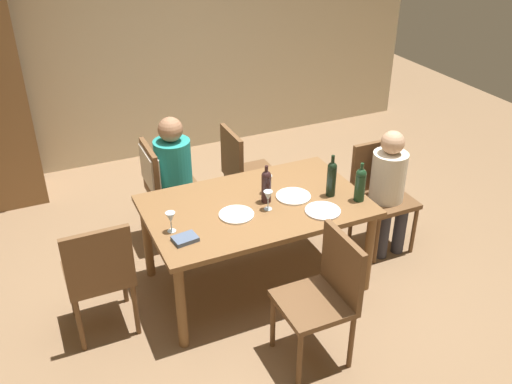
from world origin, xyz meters
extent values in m
plane|color=#846647|center=(0.00, 0.00, 0.00)|extent=(10.00, 10.00, 0.00)
cube|color=beige|center=(0.00, 2.70, 1.35)|extent=(6.40, 0.12, 2.70)
cube|color=brown|center=(0.00, 0.00, 0.70)|extent=(1.63, 1.01, 0.04)
cylinder|color=brown|center=(-0.75, -0.43, 0.34)|extent=(0.07, 0.07, 0.68)
cylinder|color=brown|center=(0.75, -0.43, 0.34)|extent=(0.07, 0.07, 0.68)
cylinder|color=brown|center=(-0.75, 0.43, 0.34)|extent=(0.07, 0.07, 0.68)
cylinder|color=brown|center=(0.75, 0.43, 0.34)|extent=(0.07, 0.07, 0.68)
cylinder|color=brown|center=(-0.18, 1.07, 0.22)|extent=(0.04, 0.04, 0.44)
cylinder|color=brown|center=(-0.18, 0.69, 0.22)|extent=(0.04, 0.04, 0.44)
cylinder|color=brown|center=(-0.56, 1.07, 0.22)|extent=(0.04, 0.04, 0.44)
cylinder|color=brown|center=(-0.56, 0.69, 0.22)|extent=(0.04, 0.04, 0.44)
cube|color=brown|center=(-0.37, 0.88, 0.46)|extent=(0.44, 0.44, 0.04)
cube|color=brown|center=(-0.57, 0.88, 0.70)|extent=(0.04, 0.44, 0.44)
cube|color=beige|center=(-0.57, 0.88, 0.72)|extent=(0.07, 0.40, 0.31)
cylinder|color=brown|center=(1.39, -0.19, 0.22)|extent=(0.04, 0.04, 0.44)
cylinder|color=brown|center=(1.01, -0.19, 0.22)|extent=(0.04, 0.04, 0.44)
cylinder|color=brown|center=(1.39, 0.19, 0.22)|extent=(0.04, 0.04, 0.44)
cylinder|color=brown|center=(1.01, 0.19, 0.22)|extent=(0.04, 0.04, 0.44)
cube|color=brown|center=(1.20, 0.00, 0.46)|extent=(0.44, 0.44, 0.04)
cube|color=brown|center=(1.20, 0.20, 0.70)|extent=(0.44, 0.04, 0.44)
cylinder|color=brown|center=(0.56, 1.07, 0.22)|extent=(0.04, 0.04, 0.44)
cylinder|color=brown|center=(0.56, 0.69, 0.22)|extent=(0.04, 0.04, 0.44)
cylinder|color=brown|center=(0.18, 1.07, 0.22)|extent=(0.04, 0.04, 0.44)
cylinder|color=brown|center=(0.18, 0.69, 0.22)|extent=(0.04, 0.04, 0.44)
cube|color=brown|center=(0.37, 0.88, 0.46)|extent=(0.44, 0.44, 0.04)
cube|color=brown|center=(0.17, 0.88, 0.70)|extent=(0.04, 0.44, 0.44)
cylinder|color=brown|center=(-0.19, -1.07, 0.22)|extent=(0.04, 0.04, 0.44)
cylinder|color=brown|center=(-0.19, -0.69, 0.22)|extent=(0.04, 0.04, 0.44)
cylinder|color=brown|center=(0.19, -1.07, 0.22)|extent=(0.04, 0.04, 0.44)
cylinder|color=brown|center=(0.19, -0.69, 0.22)|extent=(0.04, 0.04, 0.44)
cube|color=brown|center=(0.00, -0.88, 0.46)|extent=(0.44, 0.44, 0.04)
cube|color=brown|center=(0.20, -0.88, 0.70)|extent=(0.04, 0.44, 0.44)
cylinder|color=brown|center=(-1.39, 0.19, 0.22)|extent=(0.04, 0.04, 0.44)
cylinder|color=brown|center=(-1.01, 0.19, 0.22)|extent=(0.04, 0.04, 0.44)
cylinder|color=brown|center=(-1.39, -0.19, 0.22)|extent=(0.04, 0.04, 0.44)
cylinder|color=brown|center=(-1.01, -0.19, 0.22)|extent=(0.04, 0.04, 0.44)
cube|color=brown|center=(-1.20, 0.00, 0.46)|extent=(0.44, 0.44, 0.04)
cube|color=brown|center=(-1.20, -0.20, 0.70)|extent=(0.44, 0.04, 0.44)
cylinder|color=#33333D|center=(-0.22, 0.98, 0.23)|extent=(0.11, 0.11, 0.46)
cylinder|color=#33333D|center=(-0.22, 0.79, 0.23)|extent=(0.11, 0.11, 0.46)
cylinder|color=teal|center=(-0.37, 0.88, 0.70)|extent=(0.31, 0.31, 0.48)
sphere|color=#996B4C|center=(-0.37, 0.88, 1.04)|extent=(0.21, 0.21, 0.21)
cylinder|color=#33333D|center=(1.28, -0.13, 0.23)|extent=(0.11, 0.11, 0.46)
cylinder|color=#33333D|center=(1.11, -0.13, 0.23)|extent=(0.11, 0.11, 0.46)
cylinder|color=beige|center=(1.20, 0.00, 0.68)|extent=(0.29, 0.29, 0.44)
sphere|color=tan|center=(1.20, 0.00, 1.00)|extent=(0.19, 0.19, 0.19)
cylinder|color=#19381E|center=(0.72, -0.27, 0.83)|extent=(0.08, 0.08, 0.21)
sphere|color=#19381E|center=(0.72, -0.27, 0.95)|extent=(0.08, 0.08, 0.08)
cylinder|color=#19381E|center=(0.72, -0.27, 0.99)|extent=(0.03, 0.03, 0.08)
cylinder|color=black|center=(0.57, -0.12, 0.84)|extent=(0.07, 0.07, 0.23)
sphere|color=black|center=(0.57, -0.12, 0.97)|extent=(0.07, 0.07, 0.07)
cylinder|color=black|center=(0.57, -0.12, 1.02)|extent=(0.03, 0.03, 0.08)
cylinder|color=black|center=(0.08, 0.00, 0.83)|extent=(0.07, 0.07, 0.20)
sphere|color=black|center=(0.08, 0.00, 0.94)|extent=(0.07, 0.07, 0.07)
cylinder|color=black|center=(0.08, 0.00, 0.99)|extent=(0.03, 0.03, 0.07)
cylinder|color=silver|center=(0.15, 0.11, 0.73)|extent=(0.06, 0.06, 0.00)
cylinder|color=silver|center=(0.15, 0.11, 0.76)|extent=(0.01, 0.01, 0.07)
cone|color=silver|center=(0.15, 0.11, 0.83)|extent=(0.07, 0.07, 0.07)
cylinder|color=silver|center=(0.05, -0.11, 0.73)|extent=(0.06, 0.06, 0.00)
cylinder|color=silver|center=(0.05, -0.11, 0.76)|extent=(0.01, 0.01, 0.07)
cone|color=silver|center=(0.05, -0.11, 0.83)|extent=(0.07, 0.07, 0.07)
cylinder|color=silver|center=(-0.68, -0.10, 0.73)|extent=(0.06, 0.06, 0.00)
cylinder|color=silver|center=(-0.68, -0.10, 0.76)|extent=(0.01, 0.01, 0.07)
cone|color=silver|center=(-0.68, -0.10, 0.83)|extent=(0.07, 0.07, 0.07)
cylinder|color=white|center=(0.30, -0.03, 0.73)|extent=(0.26, 0.26, 0.01)
cylinder|color=white|center=(-0.20, -0.09, 0.73)|extent=(0.25, 0.25, 0.01)
cylinder|color=white|center=(0.39, -0.30, 0.73)|extent=(0.26, 0.26, 0.01)
cube|color=#4C5B75|center=(-0.63, -0.24, 0.74)|extent=(0.17, 0.14, 0.03)
camera|label=1|loc=(-1.48, -3.25, 2.85)|focal=39.28mm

